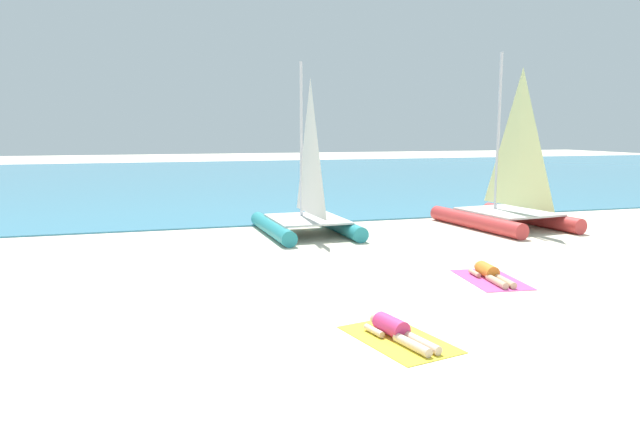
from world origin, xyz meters
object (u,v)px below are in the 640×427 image
towel_left (399,339)px  sailboat_red (507,202)px  towel_right (491,280)px  sunbather_right (490,273)px  sailboat_teal (306,209)px  sunbather_left (396,330)px

towel_left → sailboat_red: bearing=48.5°
towel_left → towel_right: bearing=39.4°
towel_left → sunbather_right: sunbather_right is taller
sailboat_teal → towel_left: (-1.03, -9.32, -0.78)m
towel_left → sunbather_right: size_ratio=1.21×
sailboat_teal → sunbather_left: (-1.04, -9.25, -0.66)m
towel_right → sailboat_red: bearing=53.9°
sailboat_red → towel_right: size_ratio=3.02×
sailboat_red → sailboat_teal: size_ratio=1.09×
sailboat_red → sunbather_left: bearing=-138.7°
sunbather_right → sunbather_left: bearing=-134.1°
sailboat_teal → sunbather_right: (2.40, -6.45, -0.66)m
sailboat_teal → towel_left: bearing=-98.4°
sailboat_red → sailboat_teal: sailboat_red is taller
sunbather_left → towel_left: bearing=-90.0°
towel_left → sunbather_left: 0.14m
towel_right → sunbather_right: 0.14m
towel_left → sunbather_right: 4.47m
towel_right → sunbather_left: bearing=-141.4°
sailboat_teal → sunbather_left: bearing=-98.5°
sunbather_left → towel_right: (3.43, 2.74, -0.13)m
sailboat_teal → towel_left: sailboat_teal is taller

